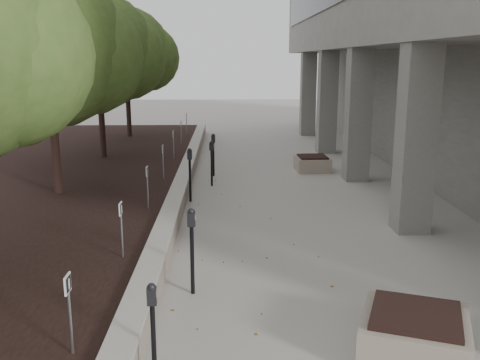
{
  "coord_description": "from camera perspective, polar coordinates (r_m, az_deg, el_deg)",
  "views": [
    {
      "loc": [
        -0.6,
        -4.96,
        3.66
      ],
      "look_at": [
        -0.29,
        6.78,
        0.97
      ],
      "focal_mm": 39.62,
      "sensor_mm": 36.0,
      "label": 1
    }
  ],
  "objects": [
    {
      "name": "parking_meter_2",
      "position": [
        8.42,
        -5.19,
        -7.67
      ],
      "size": [
        0.15,
        0.11,
        1.42
      ],
      "primitive_type": null,
      "rotation": [
        0.0,
        0.0,
        -0.08
      ],
      "color": "black",
      "rests_on": "ground"
    },
    {
      "name": "berry_scatter",
      "position": [
        10.62,
        1.28,
        -7.22
      ],
      "size": [
        3.3,
        14.1,
        0.02
      ],
      "primitive_type": null,
      "color": "#9A1D0B",
      "rests_on": "ground"
    },
    {
      "name": "parking_sign_7",
      "position": [
        20.72,
        -6.36,
        5.08
      ],
      "size": [
        0.04,
        0.22,
        0.96
      ],
      "primitive_type": null,
      "color": "black",
      "rests_on": "planting_bed"
    },
    {
      "name": "planting_bed",
      "position": [
        15.19,
        -20.29,
        -1.1
      ],
      "size": [
        7.0,
        26.0,
        0.4
      ],
      "primitive_type": "cube",
      "color": "black",
      "rests_on": "ground"
    },
    {
      "name": "parking_sign_6",
      "position": [
        17.76,
        -7.16,
        3.77
      ],
      "size": [
        0.04,
        0.22,
        0.96
      ],
      "primitive_type": null,
      "color": "black",
      "rests_on": "planting_bed"
    },
    {
      "name": "crabapple_tree_5",
      "position": [
        23.35,
        -12.1,
        11.27
      ],
      "size": [
        4.6,
        4.0,
        5.44
      ],
      "primitive_type": null,
      "color": "#395620",
      "rests_on": "planting_bed"
    },
    {
      "name": "retaining_wall",
      "position": [
        14.42,
        -6.34,
        -0.88
      ],
      "size": [
        0.39,
        26.0,
        0.5
      ],
      "primitive_type": null,
      "color": "#A19180",
      "rests_on": "ground"
    },
    {
      "name": "parking_sign_5",
      "position": [
        14.83,
        -8.27,
        1.93
      ],
      "size": [
        0.04,
        0.22,
        0.96
      ],
      "primitive_type": null,
      "color": "black",
      "rests_on": "planting_bed"
    },
    {
      "name": "parking_meter_4",
      "position": [
        16.88,
        -2.88,
        2.71
      ],
      "size": [
        0.15,
        0.11,
        1.37
      ],
      "primitive_type": null,
      "rotation": [
        0.0,
        0.0,
        -0.14
      ],
      "color": "black",
      "rests_on": "ground"
    },
    {
      "name": "planter_back",
      "position": [
        17.92,
        7.8,
        1.8
      ],
      "size": [
        1.14,
        1.14,
        0.51
      ],
      "primitive_type": null,
      "rotation": [
        0.0,
        0.0,
        0.05
      ],
      "color": "#A19180",
      "rests_on": "ground"
    },
    {
      "name": "parking_sign_3",
      "position": [
        9.07,
        -12.62,
        -5.29
      ],
      "size": [
        0.04,
        0.22,
        0.96
      ],
      "primitive_type": null,
      "color": "black",
      "rests_on": "planting_bed"
    },
    {
      "name": "crabapple_tree_4",
      "position": [
        18.45,
        -14.93,
        10.77
      ],
      "size": [
        4.6,
        4.0,
        5.44
      ],
      "primitive_type": null,
      "color": "#395620",
      "rests_on": "planting_bed"
    },
    {
      "name": "planter_front",
      "position": [
        7.23,
        18.27,
        -15.52
      ],
      "size": [
        1.65,
        1.65,
        0.6
      ],
      "primitive_type": null,
      "rotation": [
        0.0,
        0.0,
        -0.37
      ],
      "color": "#A19180",
      "rests_on": "ground"
    },
    {
      "name": "parking_sign_2",
      "position": [
        6.37,
        -17.84,
        -13.66
      ],
      "size": [
        0.04,
        0.22,
        0.96
      ],
      "primitive_type": null,
      "color": "black",
      "rests_on": "planting_bed"
    },
    {
      "name": "parking_sign_8",
      "position": [
        23.69,
        -5.76,
        6.06
      ],
      "size": [
        0.04,
        0.22,
        0.96
      ],
      "primitive_type": null,
      "color": "black",
      "rests_on": "planting_bed"
    },
    {
      "name": "parking_meter_1",
      "position": [
        6.29,
        -9.32,
        -16.12
      ],
      "size": [
        0.13,
        0.09,
        1.25
      ],
      "primitive_type": null,
      "rotation": [
        0.0,
        0.0,
        0.02
      ],
      "color": "black",
      "rests_on": "ground"
    },
    {
      "name": "crabapple_tree_3",
      "position": [
        13.63,
        -19.76,
        9.87
      ],
      "size": [
        4.6,
        4.0,
        5.44
      ],
      "primitive_type": null,
      "color": "#395620",
      "rests_on": "planting_bed"
    },
    {
      "name": "parking_meter_3",
      "position": [
        13.85,
        -5.41,
        0.53
      ],
      "size": [
        0.15,
        0.12,
        1.42
      ],
      "primitive_type": null,
      "rotation": [
        0.0,
        0.0,
        0.15
      ],
      "color": "black",
      "rests_on": "ground"
    },
    {
      "name": "parking_meter_5",
      "position": [
        15.55,
        -3.08,
        1.78
      ],
      "size": [
        0.15,
        0.11,
        1.34
      ],
      "primitive_type": null,
      "rotation": [
        0.0,
        0.0,
        -0.15
      ],
      "color": "black",
      "rests_on": "ground"
    },
    {
      "name": "parking_sign_4",
      "position": [
        11.92,
        -9.92,
        -0.81
      ],
      "size": [
        0.04,
        0.22,
        0.96
      ],
      "primitive_type": null,
      "color": "black",
      "rests_on": "planting_bed"
    }
  ]
}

